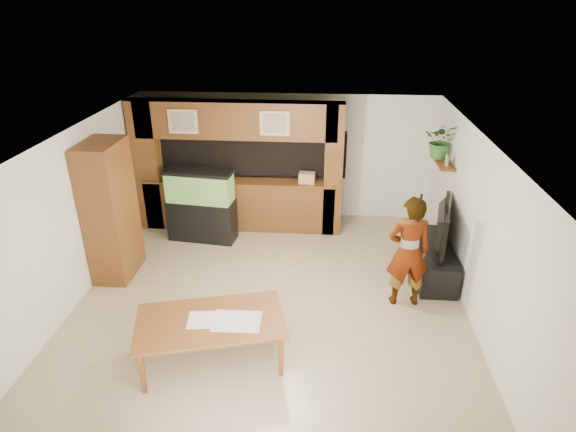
# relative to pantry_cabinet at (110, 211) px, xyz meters

# --- Properties ---
(floor) EXTENTS (6.50, 6.50, 0.00)m
(floor) POSITION_rel_pantry_cabinet_xyz_m (2.70, -0.60, -1.16)
(floor) COLOR tan
(floor) RESTS_ON ground
(ceiling) EXTENTS (6.50, 6.50, 0.00)m
(ceiling) POSITION_rel_pantry_cabinet_xyz_m (2.70, -0.60, 1.44)
(ceiling) COLOR white
(ceiling) RESTS_ON wall_back
(wall_back) EXTENTS (6.00, 0.00, 6.00)m
(wall_back) POSITION_rel_pantry_cabinet_xyz_m (2.70, 2.65, 0.14)
(wall_back) COLOR silver
(wall_back) RESTS_ON floor
(wall_left) EXTENTS (0.00, 6.50, 6.50)m
(wall_left) POSITION_rel_pantry_cabinet_xyz_m (-0.30, -0.60, 0.14)
(wall_left) COLOR silver
(wall_left) RESTS_ON floor
(wall_right) EXTENTS (0.00, 6.50, 6.50)m
(wall_right) POSITION_rel_pantry_cabinet_xyz_m (5.70, -0.60, 0.14)
(wall_right) COLOR silver
(wall_right) RESTS_ON floor
(partition) EXTENTS (4.20, 0.99, 2.60)m
(partition) POSITION_rel_pantry_cabinet_xyz_m (1.75, 2.04, 0.15)
(partition) COLOR brown
(partition) RESTS_ON floor
(wall_clock) EXTENTS (0.05, 0.25, 0.25)m
(wall_clock) POSITION_rel_pantry_cabinet_xyz_m (-0.27, 0.40, 0.74)
(wall_clock) COLOR black
(wall_clock) RESTS_ON wall_left
(wall_shelf) EXTENTS (0.25, 0.90, 0.04)m
(wall_shelf) POSITION_rel_pantry_cabinet_xyz_m (5.55, 1.35, 0.54)
(wall_shelf) COLOR brown
(wall_shelf) RESTS_ON wall_right
(pantry_cabinet) EXTENTS (0.58, 0.95, 2.32)m
(pantry_cabinet) POSITION_rel_pantry_cabinet_xyz_m (0.00, 0.00, 0.00)
(pantry_cabinet) COLOR brown
(pantry_cabinet) RESTS_ON floor
(trash_can) EXTENTS (0.31, 0.31, 0.56)m
(trash_can) POSITION_rel_pantry_cabinet_xyz_m (-0.09, 0.20, -0.88)
(trash_can) COLOR #B2B2B7
(trash_can) RESTS_ON floor
(aquarium) EXTENTS (1.28, 0.48, 1.42)m
(aquarium) POSITION_rel_pantry_cabinet_xyz_m (1.15, 1.35, -0.47)
(aquarium) COLOR black
(aquarium) RESTS_ON floor
(tv_stand) EXTENTS (0.60, 1.63, 0.54)m
(tv_stand) POSITION_rel_pantry_cabinet_xyz_m (5.35, 0.38, -0.89)
(tv_stand) COLOR black
(tv_stand) RESTS_ON floor
(television) EXTENTS (0.47, 1.32, 0.76)m
(television) POSITION_rel_pantry_cabinet_xyz_m (5.35, 0.38, -0.24)
(television) COLOR black
(television) RESTS_ON tv_stand
(photo_frame) EXTENTS (0.03, 0.13, 0.18)m
(photo_frame) POSITION_rel_pantry_cabinet_xyz_m (5.55, 1.10, 0.65)
(photo_frame) COLOR tan
(photo_frame) RESTS_ON wall_shelf
(potted_plant) EXTENTS (0.69, 0.63, 0.64)m
(potted_plant) POSITION_rel_pantry_cabinet_xyz_m (5.52, 1.51, 0.88)
(potted_plant) COLOR #306A2A
(potted_plant) RESTS_ON wall_shelf
(person) EXTENTS (0.69, 0.49, 1.79)m
(person) POSITION_rel_pantry_cabinet_xyz_m (4.77, -0.51, -0.27)
(person) COLOR #A28059
(person) RESTS_ON floor
(microphone) EXTENTS (0.04, 0.10, 0.16)m
(microphone) POSITION_rel_pantry_cabinet_xyz_m (4.82, -0.67, 0.68)
(microphone) COLOR black
(microphone) RESTS_ON person
(dining_table) EXTENTS (2.06, 1.47, 0.65)m
(dining_table) POSITION_rel_pantry_cabinet_xyz_m (2.10, -2.08, -0.83)
(dining_table) COLOR brown
(dining_table) RESTS_ON floor
(newspaper_a) EXTENTS (0.54, 0.42, 0.01)m
(newspaper_a) POSITION_rel_pantry_cabinet_xyz_m (2.06, -2.05, -0.50)
(newspaper_a) COLOR silver
(newspaper_a) RESTS_ON dining_table
(newspaper_b) EXTENTS (0.61, 0.45, 0.01)m
(newspaper_b) POSITION_rel_pantry_cabinet_xyz_m (2.44, -2.05, -0.50)
(newspaper_b) COLOR silver
(newspaper_b) RESTS_ON dining_table
(counter_box) EXTENTS (0.33, 0.23, 0.20)m
(counter_box) POSITION_rel_pantry_cabinet_xyz_m (3.15, 1.85, -0.02)
(counter_box) COLOR #A67D5A
(counter_box) RESTS_ON partition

